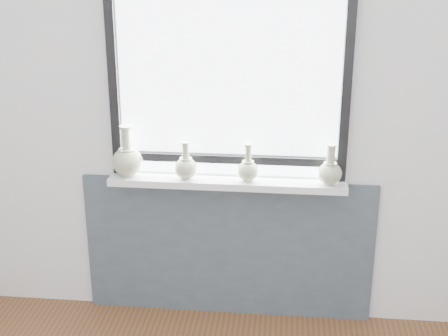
# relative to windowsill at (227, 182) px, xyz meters

# --- Properties ---
(back_wall) EXTENTS (3.60, 0.02, 2.60)m
(back_wall) POSITION_rel_windowsill_xyz_m (0.00, 0.10, 0.42)
(back_wall) COLOR silver
(back_wall) RESTS_ON ground
(apron_panel) EXTENTS (1.70, 0.03, 0.86)m
(apron_panel) POSITION_rel_windowsill_xyz_m (0.00, 0.07, -0.45)
(apron_panel) COLOR #42505B
(apron_panel) RESTS_ON ground
(windowsill) EXTENTS (1.32, 0.18, 0.04)m
(windowsill) POSITION_rel_windowsill_xyz_m (0.00, 0.00, 0.00)
(windowsill) COLOR white
(windowsill) RESTS_ON apron_panel
(window) EXTENTS (1.30, 0.06, 1.05)m
(window) POSITION_rel_windowsill_xyz_m (0.00, 0.06, 0.56)
(window) COLOR black
(window) RESTS_ON windowsill
(vase_a) EXTENTS (0.17, 0.17, 0.29)m
(vase_a) POSITION_rel_windowsill_xyz_m (-0.56, -0.00, 0.11)
(vase_a) COLOR #ADB592
(vase_a) RESTS_ON windowsill
(vase_b) EXTENTS (0.13, 0.13, 0.21)m
(vase_b) POSITION_rel_windowsill_xyz_m (-0.23, -0.02, 0.09)
(vase_b) COLOR #ADB592
(vase_b) RESTS_ON windowsill
(vase_c) EXTENTS (0.12, 0.12, 0.21)m
(vase_c) POSITION_rel_windowsill_xyz_m (0.12, -0.02, 0.09)
(vase_c) COLOR #ADB592
(vase_c) RESTS_ON windowsill
(vase_d) EXTENTS (0.13, 0.13, 0.22)m
(vase_d) POSITION_rel_windowsill_xyz_m (0.56, -0.02, 0.09)
(vase_d) COLOR #ADB592
(vase_d) RESTS_ON windowsill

